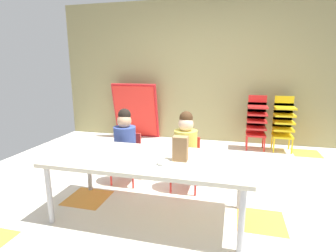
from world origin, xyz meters
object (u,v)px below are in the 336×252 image
object	(u,v)px
craft_table	(149,162)
folded_activity_table	(136,111)
seated_child_middle_seat	(186,144)
kid_chair_yellow_stack	(283,121)
donut_powdered_on_plate	(163,162)
kid_chair_red_stack	(257,119)
paper_bag_brown	(180,149)
paper_plate_near_edge	(163,165)
seated_child_near_camera	(125,139)

from	to	relation	value
craft_table	folded_activity_table	xyz separation A→B (m)	(-1.16, 2.67, -0.00)
seated_child_middle_seat	kid_chair_yellow_stack	world-z (taller)	seated_child_middle_seat
kid_chair_yellow_stack	folded_activity_table	world-z (taller)	folded_activity_table
seated_child_middle_seat	donut_powdered_on_plate	xyz separation A→B (m)	(-0.05, -0.78, 0.05)
folded_activity_table	donut_powdered_on_plate	size ratio (longest dim) A/B	9.63
seated_child_middle_seat	kid_chair_red_stack	distance (m)	2.05
folded_activity_table	seated_child_middle_seat	bearing A→B (deg)	-55.78
paper_bag_brown	paper_plate_near_edge	distance (m)	0.22
seated_child_middle_seat	seated_child_near_camera	bearing A→B (deg)	180.00
craft_table	folded_activity_table	size ratio (longest dim) A/B	1.69
kid_chair_red_stack	kid_chair_yellow_stack	distance (m)	0.43
kid_chair_yellow_stack	paper_bag_brown	size ratio (longest dim) A/B	4.18
seated_child_near_camera	folded_activity_table	world-z (taller)	folded_activity_table
seated_child_near_camera	folded_activity_table	xyz separation A→B (m)	(-0.65, 2.04, -0.02)
craft_table	kid_chair_red_stack	xyz separation A→B (m)	(1.12, 2.47, -0.02)
kid_chair_yellow_stack	paper_plate_near_edge	world-z (taller)	kid_chair_yellow_stack
seated_child_middle_seat	donut_powdered_on_plate	size ratio (longest dim) A/B	8.13
kid_chair_red_stack	paper_plate_near_edge	xyz separation A→B (m)	(-0.94, -2.62, 0.07)
seated_child_middle_seat	paper_plate_near_edge	size ratio (longest dim) A/B	5.10
kid_chair_red_stack	paper_bag_brown	xyz separation A→B (m)	(-0.82, -2.47, 0.18)
paper_bag_brown	craft_table	bearing A→B (deg)	179.92
kid_chair_yellow_stack	donut_powdered_on_plate	size ratio (longest dim) A/B	8.16
seated_child_middle_seat	folded_activity_table	distance (m)	2.47
seated_child_near_camera	donut_powdered_on_plate	xyz separation A→B (m)	(0.68, -0.78, 0.05)
seated_child_middle_seat	craft_table	bearing A→B (deg)	-110.08
paper_bag_brown	paper_plate_near_edge	size ratio (longest dim) A/B	1.22
kid_chair_yellow_stack	paper_bag_brown	xyz separation A→B (m)	(-1.25, -2.47, 0.18)
seated_child_near_camera	kid_chair_red_stack	world-z (taller)	seated_child_near_camera
kid_chair_red_stack	kid_chair_yellow_stack	world-z (taller)	same
craft_table	paper_bag_brown	xyz separation A→B (m)	(0.30, -0.00, 0.16)
craft_table	donut_powdered_on_plate	distance (m)	0.24
paper_plate_near_edge	donut_powdered_on_plate	bearing A→B (deg)	0.00
craft_table	kid_chair_yellow_stack	distance (m)	2.92
paper_plate_near_edge	donut_powdered_on_plate	size ratio (longest dim) A/B	1.60
folded_activity_table	paper_plate_near_edge	size ratio (longest dim) A/B	6.04
seated_child_near_camera	paper_plate_near_edge	xyz separation A→B (m)	(0.68, -0.78, 0.03)
kid_chair_yellow_stack	paper_bag_brown	world-z (taller)	kid_chair_yellow_stack
kid_chair_red_stack	kid_chair_yellow_stack	size ratio (longest dim) A/B	1.00
seated_child_near_camera	paper_bag_brown	xyz separation A→B (m)	(0.80, -0.63, 0.14)
folded_activity_table	kid_chair_red_stack	bearing A→B (deg)	-4.89
craft_table	seated_child_middle_seat	bearing A→B (deg)	69.92
folded_activity_table	kid_chair_yellow_stack	bearing A→B (deg)	-4.12
folded_activity_table	donut_powdered_on_plate	xyz separation A→B (m)	(1.34, -2.82, 0.07)
folded_activity_table	craft_table	bearing A→B (deg)	-66.53
seated_child_middle_seat	paper_plate_near_edge	world-z (taller)	seated_child_middle_seat
seated_child_near_camera	paper_bag_brown	world-z (taller)	seated_child_near_camera
kid_chair_yellow_stack	seated_child_near_camera	bearing A→B (deg)	-138.06
folded_activity_table	paper_bag_brown	distance (m)	3.04
kid_chair_yellow_stack	craft_table	bearing A→B (deg)	-122.06
kid_chair_yellow_stack	folded_activity_table	distance (m)	2.71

